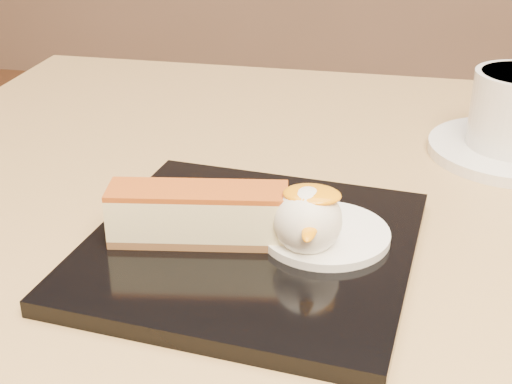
% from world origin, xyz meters
% --- Properties ---
extents(dessert_plate, '(0.24, 0.24, 0.01)m').
position_xyz_m(dessert_plate, '(-0.03, -0.05, 0.73)').
color(dessert_plate, black).
rests_on(dessert_plate, table).
extents(cheesecake, '(0.13, 0.05, 0.04)m').
position_xyz_m(cheesecake, '(-0.07, -0.05, 0.75)').
color(cheesecake, brown).
rests_on(cheesecake, dessert_plate).
extents(cream_smear, '(0.09, 0.09, 0.01)m').
position_xyz_m(cream_smear, '(0.02, -0.03, 0.73)').
color(cream_smear, white).
rests_on(cream_smear, dessert_plate).
extents(ice_cream_scoop, '(0.05, 0.05, 0.05)m').
position_xyz_m(ice_cream_scoop, '(0.01, -0.05, 0.76)').
color(ice_cream_scoop, white).
rests_on(ice_cream_scoop, cream_smear).
extents(mango_sauce, '(0.04, 0.03, 0.01)m').
position_xyz_m(mango_sauce, '(0.01, -0.05, 0.77)').
color(mango_sauce, orange).
rests_on(mango_sauce, ice_cream_scoop).
extents(mint_sprig, '(0.03, 0.02, 0.00)m').
position_xyz_m(mint_sprig, '(-0.01, -0.01, 0.74)').
color(mint_sprig, '#2C8734').
rests_on(mint_sprig, cream_smear).
extents(saucer, '(0.15, 0.15, 0.01)m').
position_xyz_m(saucer, '(0.16, 0.17, 0.72)').
color(saucer, white).
rests_on(saucer, table).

